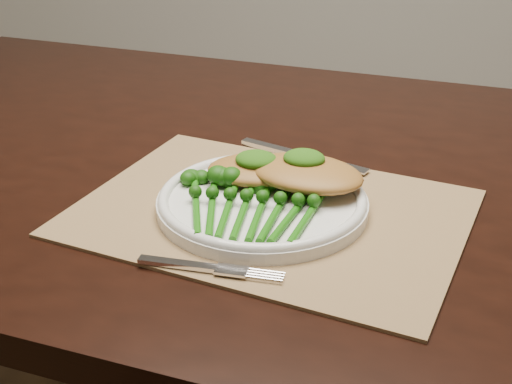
% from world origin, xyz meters
% --- Properties ---
extents(dining_table, '(1.68, 1.06, 0.75)m').
position_xyz_m(dining_table, '(0.07, 0.06, 0.38)').
color(dining_table, black).
rests_on(dining_table, ground).
extents(placemat, '(0.51, 0.41, 0.00)m').
position_xyz_m(placemat, '(0.11, -0.09, 0.75)').
color(placemat, olive).
rests_on(placemat, dining_table).
extents(dinner_plate, '(0.25, 0.25, 0.02)m').
position_xyz_m(dinner_plate, '(0.10, -0.09, 0.77)').
color(dinner_plate, silver).
rests_on(dinner_plate, placemat).
extents(knife, '(0.19, 0.08, 0.01)m').
position_xyz_m(knife, '(0.10, 0.08, 0.76)').
color(knife, silver).
rests_on(knife, placemat).
extents(fork, '(0.16, 0.02, 0.00)m').
position_xyz_m(fork, '(0.08, -0.23, 0.76)').
color(fork, silver).
rests_on(fork, placemat).
extents(chicken_fillet_left, '(0.15, 0.12, 0.03)m').
position_xyz_m(chicken_fillet_left, '(0.08, -0.03, 0.78)').
color(chicken_fillet_left, '#A67030').
rests_on(chicken_fillet_left, dinner_plate).
extents(chicken_fillet_right, '(0.16, 0.13, 0.03)m').
position_xyz_m(chicken_fillet_right, '(0.14, -0.05, 0.79)').
color(chicken_fillet_right, '#A67030').
rests_on(chicken_fillet_right, dinner_plate).
extents(pesto_dollop_left, '(0.05, 0.05, 0.02)m').
position_xyz_m(pesto_dollop_left, '(0.08, -0.04, 0.80)').
color(pesto_dollop_left, '#194509').
rests_on(pesto_dollop_left, chicken_fillet_left).
extents(pesto_dollop_right, '(0.05, 0.04, 0.02)m').
position_xyz_m(pesto_dollop_right, '(0.14, -0.04, 0.81)').
color(pesto_dollop_right, '#194509').
rests_on(pesto_dollop_right, chicken_fillet_right).
extents(broccolini_bundle, '(0.17, 0.18, 0.04)m').
position_xyz_m(broccolini_bundle, '(0.09, -0.13, 0.77)').
color(broccolini_bundle, '#195F0C').
rests_on(broccolini_bundle, dinner_plate).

